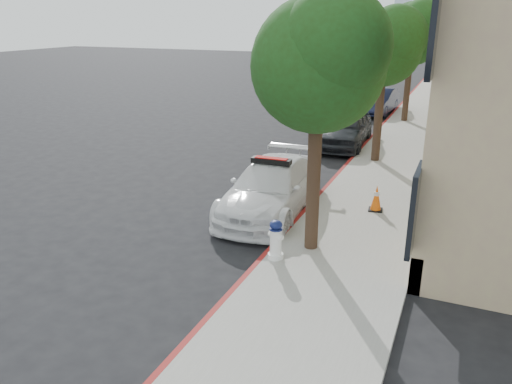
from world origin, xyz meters
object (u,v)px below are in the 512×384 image
object	(u,v)px
parked_car_far	(378,101)
traffic_cone	(376,198)
police_car	(271,187)
parked_car_mid	(345,128)
fire_hydrant	(276,240)

from	to	relation	value
parked_car_far	traffic_cone	xyz separation A→B (m)	(2.65, -15.15, -0.19)
police_car	traffic_cone	bearing A→B (deg)	14.64
police_car	traffic_cone	xyz separation A→B (m)	(2.75, 0.86, -0.21)
parked_car_mid	parked_car_far	distance (m)	7.89
police_car	traffic_cone	world-z (taller)	police_car
parked_car_far	fire_hydrant	world-z (taller)	parked_car_far
parked_car_mid	parked_car_far	xyz separation A→B (m)	(-0.00, 7.88, -0.10)
fire_hydrant	traffic_cone	bearing A→B (deg)	83.80
parked_car_mid	traffic_cone	bearing A→B (deg)	-72.97
police_car	traffic_cone	distance (m)	2.89
police_car	parked_car_far	bearing A→B (deg)	86.90
fire_hydrant	traffic_cone	distance (m)	4.04
parked_car_mid	traffic_cone	distance (m)	7.74
police_car	parked_car_mid	size ratio (longest dim) A/B	1.07
parked_car_mid	fire_hydrant	bearing A→B (deg)	-87.07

